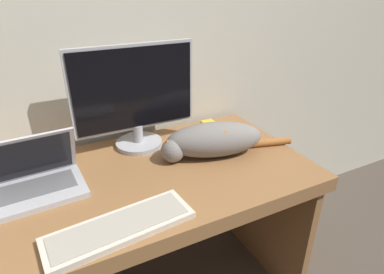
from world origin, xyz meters
The scene contains 7 objects.
wall_back centered at (0.00, 0.76, 1.30)m, with size 6.40×0.06×2.60m.
desk centered at (0.00, 0.35, 0.57)m, with size 1.46×0.70×0.72m.
monitor centered at (0.14, 0.59, 0.95)m, with size 0.53×0.20×0.44m.
laptop centered at (-0.29, 0.41, 0.77)m, with size 0.32×0.24×0.21m.
external_keyboard centered at (-0.08, 0.09, 0.73)m, with size 0.45×0.18×0.02m.
cat centered at (0.39, 0.36, 0.79)m, with size 0.58×0.26×0.14m.
small_toy centered at (0.48, 0.56, 0.75)m, with size 0.06×0.06×0.06m.
Camera 1 is at (-0.22, -0.65, 1.39)m, focal length 30.00 mm.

